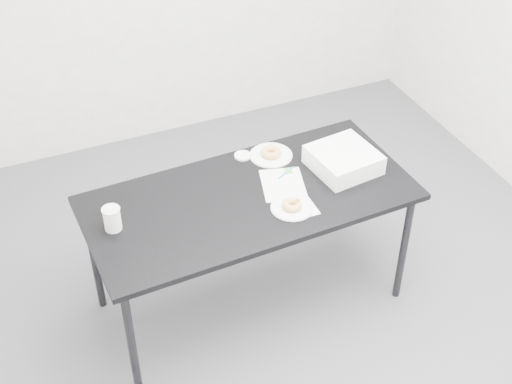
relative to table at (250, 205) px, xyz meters
name	(u,v)px	position (x,y,z in m)	size (l,w,h in m)	color
floor	(277,300)	(0.14, -0.07, -0.73)	(4.00, 4.00, 0.00)	#47474C
table	(250,205)	(0.00, 0.00, 0.00)	(1.76, 0.88, 0.79)	black
scorecard	(283,184)	(0.20, 0.02, 0.06)	(0.22, 0.28, 0.00)	silver
logo_patch	(288,171)	(0.28, 0.11, 0.06)	(0.05, 0.05, 0.00)	green
pen	(286,173)	(0.26, 0.10, 0.07)	(0.01, 0.01, 0.13)	#0D9488
napkin	(301,208)	(0.20, -0.20, 0.06)	(0.15, 0.15, 0.00)	silver
plate_near	(292,208)	(0.16, -0.18, 0.07)	(0.22, 0.22, 0.01)	white
donut_near	(292,205)	(0.16, -0.18, 0.09)	(0.10, 0.10, 0.03)	#C1803D
plate_far	(271,155)	(0.25, 0.28, 0.06)	(0.24, 0.24, 0.01)	white
donut_far	(271,152)	(0.25, 0.28, 0.09)	(0.11, 0.11, 0.04)	#C1803D
coffee_cup	(112,219)	(-0.72, 0.03, 0.12)	(0.08, 0.08, 0.13)	white
cup_lid	(243,156)	(0.10, 0.34, 0.07)	(0.09, 0.09, 0.01)	white
bakery_box	(343,160)	(0.57, 0.02, 0.11)	(0.33, 0.33, 0.11)	white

